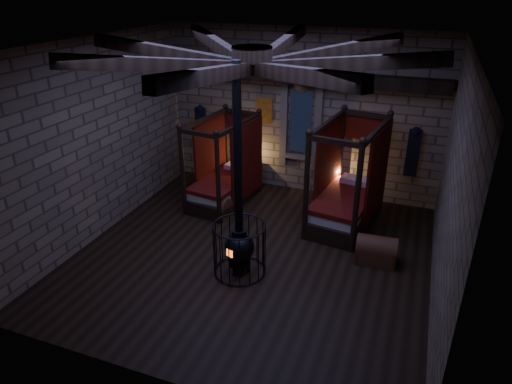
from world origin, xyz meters
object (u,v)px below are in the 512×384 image
(stove, at_px, (239,244))
(trunk_right, at_px, (376,250))
(trunk_left, at_px, (215,207))
(bed_left, at_px, (225,182))
(bed_right, at_px, (347,199))

(stove, bearing_deg, trunk_right, 46.75)
(trunk_right, bearing_deg, trunk_left, 168.01)
(bed_left, height_order, trunk_left, bed_left)
(bed_right, relative_size, trunk_right, 3.00)
(trunk_left, distance_m, trunk_right, 3.92)
(bed_right, bearing_deg, bed_left, -172.46)
(trunk_right, relative_size, stove, 0.20)
(bed_right, height_order, stove, stove)
(bed_right, bearing_deg, trunk_left, -156.78)
(bed_right, bearing_deg, trunk_right, -50.74)
(trunk_left, bearing_deg, bed_right, 23.61)
(bed_right, distance_m, trunk_left, 3.12)
(bed_left, distance_m, trunk_right, 4.24)
(bed_right, height_order, trunk_left, bed_right)
(bed_right, xyz_separation_m, stove, (-1.55, -2.76, 0.03))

